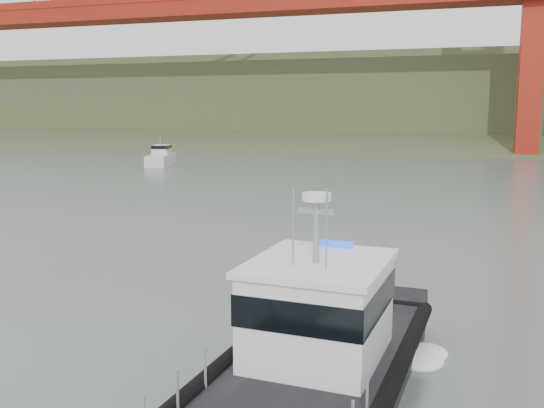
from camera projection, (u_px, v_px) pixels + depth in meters
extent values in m
plane|color=#4A5852|center=(119.00, 322.00, 18.84)|extent=(400.00, 400.00, 0.00)
cube|color=#3D4A2A|center=(405.00, 148.00, 105.44)|extent=(500.00, 44.72, 16.25)
cube|color=#3D4A2A|center=(418.00, 112.00, 130.87)|extent=(500.00, 70.00, 18.00)
cube|color=#3D4A2A|center=(427.00, 92.00, 153.63)|extent=(500.00, 60.00, 16.00)
cube|color=maroon|center=(399.00, 0.00, 86.04)|extent=(260.00, 6.00, 2.20)
cube|color=black|center=(261.00, 378.00, 14.05)|extent=(1.85, 10.21, 1.11)
cube|color=black|center=(367.00, 396.00, 13.15)|extent=(1.85, 10.21, 1.11)
cube|color=black|center=(306.00, 376.00, 13.10)|extent=(4.25, 8.99, 0.23)
cube|color=white|center=(319.00, 311.00, 13.77)|extent=(2.98, 3.49, 2.12)
cube|color=black|center=(319.00, 295.00, 13.71)|extent=(3.04, 3.55, 0.69)
cube|color=white|center=(320.00, 263.00, 13.60)|extent=(3.17, 3.69, 0.15)
cylinder|color=#919499|center=(316.00, 232.00, 13.23)|extent=(0.15, 0.15, 1.66)
cylinder|color=white|center=(317.00, 197.00, 13.11)|extent=(0.65, 0.65, 0.17)
cube|color=silver|center=(161.00, 160.00, 72.25)|extent=(3.91, 7.14, 1.36)
cube|color=silver|center=(162.00, 151.00, 72.63)|extent=(2.44, 3.09, 1.36)
cube|color=black|center=(161.00, 147.00, 72.56)|extent=(2.51, 3.16, 0.40)
cylinder|color=#919499|center=(160.00, 140.00, 71.88)|extent=(0.09, 0.09, 1.36)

